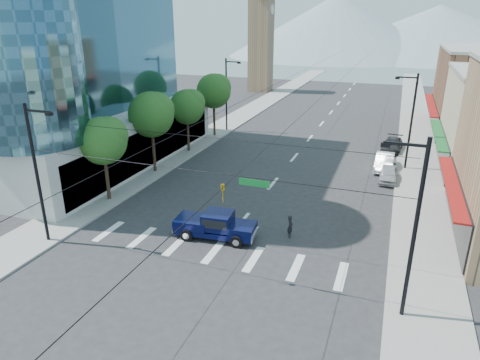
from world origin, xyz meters
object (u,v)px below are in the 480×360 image
Objects in this scene: parked_car_mid at (384,162)px; parked_car_far at (392,145)px; pedestrian at (290,226)px; parked_car_near at (388,174)px; pickup_truck at (215,225)px.

parked_car_mid reaches higher than parked_car_far.
parked_car_far is (5.65, 22.88, -0.08)m from pedestrian.
parked_car_near is at bearing -79.60° from parked_car_mid.
parked_car_near is 0.84× the size of parked_car_mid.
pickup_truck is 4.94m from pedestrian.
parked_car_far is (0.50, 6.60, -0.07)m from parked_car_mid.
pedestrian is at bearing 15.99° from pickup_truck.
parked_car_near is (5.65, 13.13, -0.11)m from pedestrian.
parked_car_near is 0.81× the size of parked_car_far.
parked_car_mid is at bearing -30.27° from pedestrian.
pickup_truck is 1.15× the size of parked_car_far.
parked_car_far is (10.25, 24.66, -0.25)m from pickup_truck.
pickup_truck is at bearing -124.54° from parked_car_near.
pedestrian is at bearing -113.32° from parked_car_near.
pedestrian is 0.34× the size of parked_car_mid.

